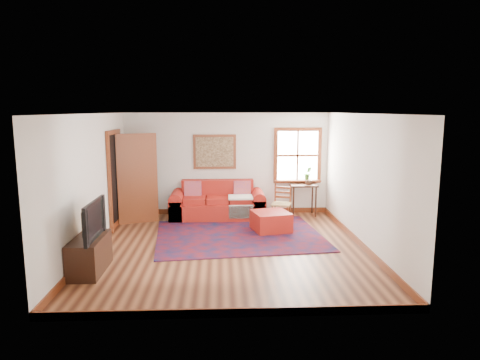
{
  "coord_description": "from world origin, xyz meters",
  "views": [
    {
      "loc": [
        -0.14,
        -7.74,
        2.56
      ],
      "look_at": [
        0.23,
        0.6,
        1.19
      ],
      "focal_mm": 32.0,
      "sensor_mm": 36.0,
      "label": 1
    }
  ],
  "objects_px": {
    "side_table": "(303,189)",
    "media_cabinet": "(90,255)",
    "red_leather_sofa": "(218,206)",
    "red_ottoman": "(271,221)",
    "ladder_back_chair": "(282,202)"
  },
  "relations": [
    {
      "from": "side_table",
      "to": "media_cabinet",
      "type": "xyz_separation_m",
      "value": [
        -4.12,
        -3.56,
        -0.36
      ]
    },
    {
      "from": "red_leather_sofa",
      "to": "red_ottoman",
      "type": "xyz_separation_m",
      "value": [
        1.14,
        -1.22,
        -0.08
      ]
    },
    {
      "from": "red_ottoman",
      "to": "ladder_back_chair",
      "type": "xyz_separation_m",
      "value": [
        0.33,
        0.69,
        0.27
      ]
    },
    {
      "from": "media_cabinet",
      "to": "side_table",
      "type": "bearing_deg",
      "value": 40.83
    },
    {
      "from": "media_cabinet",
      "to": "red_leather_sofa",
      "type": "bearing_deg",
      "value": 59.31
    },
    {
      "from": "red_leather_sofa",
      "to": "red_ottoman",
      "type": "bearing_deg",
      "value": -46.85
    },
    {
      "from": "red_ottoman",
      "to": "ladder_back_chair",
      "type": "distance_m",
      "value": 0.81
    },
    {
      "from": "red_ottoman",
      "to": "ladder_back_chair",
      "type": "relative_size",
      "value": 0.83
    },
    {
      "from": "red_leather_sofa",
      "to": "media_cabinet",
      "type": "relative_size",
      "value": 2.19
    },
    {
      "from": "ladder_back_chair",
      "to": "media_cabinet",
      "type": "bearing_deg",
      "value": -140.4
    },
    {
      "from": "red_leather_sofa",
      "to": "media_cabinet",
      "type": "xyz_separation_m",
      "value": [
        -2.03,
        -3.41,
        -0.01
      ]
    },
    {
      "from": "red_ottoman",
      "to": "media_cabinet",
      "type": "height_order",
      "value": "media_cabinet"
    },
    {
      "from": "red_leather_sofa",
      "to": "side_table",
      "type": "distance_m",
      "value": 2.13
    },
    {
      "from": "red_ottoman",
      "to": "media_cabinet",
      "type": "xyz_separation_m",
      "value": [
        -3.16,
        -2.2,
        0.07
      ]
    },
    {
      "from": "red_leather_sofa",
      "to": "side_table",
      "type": "relative_size",
      "value": 2.92
    }
  ]
}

